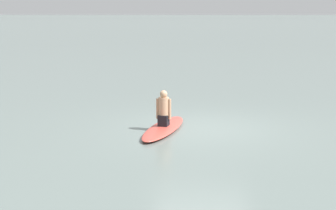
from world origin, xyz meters
TOP-DOWN VIEW (x-y plane):
  - ground_plane at (0.00, 0.00)m, footprint 400.00×400.00m
  - surfboard at (-0.27, 0.97)m, footprint 3.08×1.33m
  - person_paddler at (-0.27, 0.97)m, footprint 0.34×0.40m

SIDE VIEW (x-z plane):
  - ground_plane at x=0.00m, z-range 0.00..0.00m
  - surfboard at x=-0.27m, z-range 0.00..0.13m
  - person_paddler at x=-0.27m, z-range 0.09..0.99m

